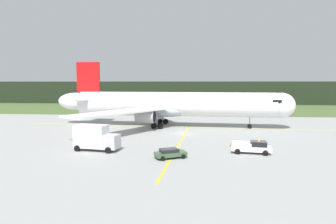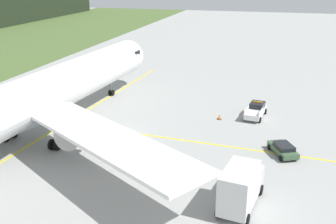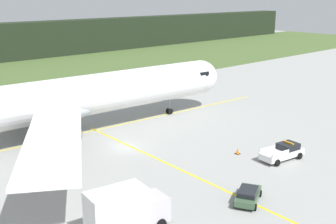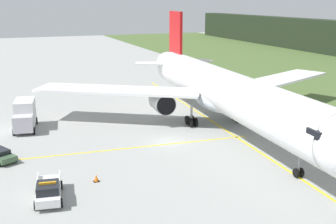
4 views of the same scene
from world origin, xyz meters
name	(u,v)px [view 1 (image 1 of 4)]	position (x,y,z in m)	size (l,w,h in m)	color
ground	(181,133)	(0.00, 0.00, 0.00)	(320.00, 320.00, 0.00)	#999A97
grass_verge	(188,108)	(0.00, 54.23, 0.02)	(320.00, 48.89, 0.04)	#49602F
distant_tree_line	(189,93)	(0.00, 78.66, 5.12)	(288.00, 6.65, 10.25)	black
taxiway_centerline_main	(174,127)	(-2.10, 8.67, 0.00)	(69.72, 0.30, 0.01)	yellow
taxiway_centerline_spur	(179,144)	(0.11, -9.56, 0.00)	(38.74, 0.30, 0.01)	yellow
airliner	(171,105)	(-2.75, 8.71, 4.94)	(53.65, 47.14, 14.59)	white
ops_pickup_truck	(253,147)	(10.73, -15.20, 0.90)	(5.65, 2.87, 1.94)	white
catering_truck	(95,137)	(-11.91, -15.49, 1.95)	(6.84, 3.53, 3.94)	silver
staff_car	(170,153)	(-0.62, -18.88, 0.70)	(4.46, 3.44, 1.30)	#3C583C
apron_cone	(232,144)	(8.36, -10.62, 0.34)	(0.55, 0.55, 0.69)	black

